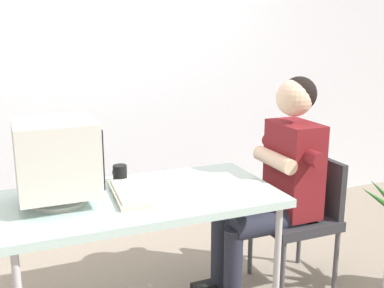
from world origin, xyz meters
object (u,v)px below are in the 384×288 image
at_px(desk_mug, 120,174).
at_px(desk, 143,204).
at_px(keyboard, 129,193).
at_px(person_seated, 278,177).
at_px(crt_monitor, 57,158).
at_px(office_chair, 302,211).

bearing_deg(desk_mug, desk, -76.97).
distance_m(keyboard, person_seated, 0.92).
bearing_deg(crt_monitor, office_chair, -0.50).
bearing_deg(desk, person_seated, 2.23).
xyz_separation_m(crt_monitor, desk_mug, (0.36, 0.20, -0.18)).
bearing_deg(person_seated, desk_mug, 166.77).
bearing_deg(keyboard, office_chair, 0.91).
bearing_deg(keyboard, desk, -13.28).
bearing_deg(keyboard, person_seated, 1.10).
xyz_separation_m(crt_monitor, keyboard, (0.35, -0.03, -0.22)).
height_order(crt_monitor, keyboard, crt_monitor).
relative_size(office_chair, person_seated, 0.61).
relative_size(desk, person_seated, 1.08).
distance_m(desk, office_chair, 1.07).
height_order(office_chair, desk_mug, desk_mug).
relative_size(desk, keyboard, 3.20).
bearing_deg(office_chair, desk_mug, 168.99).
relative_size(keyboard, desk_mug, 4.36).
bearing_deg(desk, keyboard, 166.72).
relative_size(crt_monitor, keyboard, 0.95).
height_order(desk, office_chair, office_chair).
height_order(office_chair, person_seated, person_seated).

